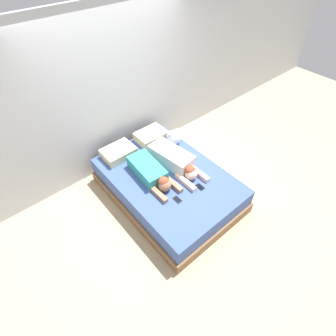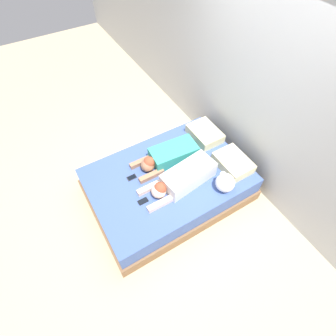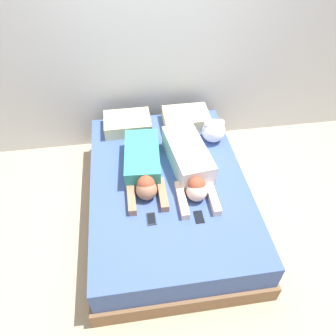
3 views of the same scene
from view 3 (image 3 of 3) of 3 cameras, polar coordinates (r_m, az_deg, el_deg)
ground_plane at (r=3.49m, az=0.00°, el=-7.27°), size 12.00×12.00×0.00m
wall_back at (r=3.69m, az=-3.03°, el=21.42°), size 12.00×0.06×2.60m
bed at (r=3.32m, az=0.00°, el=-4.80°), size 1.54×2.19×0.47m
pillow_head_left at (r=3.71m, az=-7.07°, el=7.72°), size 0.51×0.37×0.15m
pillow_head_right at (r=3.77m, az=3.15°, el=8.65°), size 0.51×0.37×0.15m
person_left at (r=3.14m, az=-4.33°, el=0.42°), size 0.38×0.95×0.22m
person_right at (r=3.15m, az=3.73°, el=0.97°), size 0.42×1.06×0.24m
cell_phone_left at (r=2.83m, az=-2.91°, el=-8.82°), size 0.07×0.13×0.01m
cell_phone_right at (r=2.85m, az=5.42°, el=-8.49°), size 0.07×0.13×0.01m
plush_toy at (r=3.52m, az=7.92°, el=6.54°), size 0.25×0.25×0.26m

